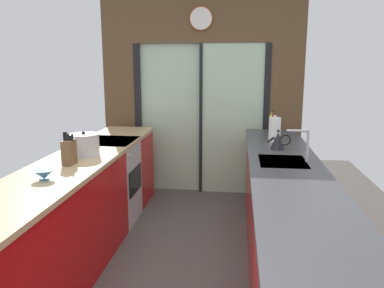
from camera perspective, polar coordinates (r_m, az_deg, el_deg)
name	(u,v)px	position (r m, az deg, el deg)	size (l,w,h in m)	color
ground_plane	(182,252)	(3.84, -1.45, -15.49)	(5.04, 7.60, 0.02)	#4C4742
back_wall_unit	(201,80)	(5.21, 1.36, 9.30)	(2.64, 0.12, 2.70)	brown
left_counter_run	(66,220)	(3.48, -17.92, -10.50)	(0.62, 3.80, 0.92)	#AD0C0F
right_counter_run	(286,222)	(3.36, 13.56, -11.08)	(0.62, 3.80, 0.92)	#AD0C0F
sink_faucet	(304,141)	(3.44, 16.07, 0.48)	(0.19, 0.02, 0.28)	#B7BABC
oven_range	(110,181)	(4.46, -11.92, -5.35)	(0.60, 0.60, 0.92)	#B7BABC
mixing_bowl_far	(44,174)	(3.03, -20.84, -4.16)	(0.16, 0.16, 0.07)	teal
knife_block	(69,152)	(3.39, -17.54, -1.10)	(0.09, 0.14, 0.28)	brown
stock_pot	(84,145)	(3.68, -15.52, -0.11)	(0.28, 0.28, 0.23)	#B7BABC
kettle	(278,141)	(3.90, 12.49, 0.49)	(0.23, 0.15, 0.20)	black
soap_bottle_near	(273,126)	(4.54, 11.70, 2.54)	(0.05, 0.05, 0.28)	#B23D2D
soap_bottle_far	(272,124)	(4.66, 11.59, 2.82)	(0.07, 0.07, 0.29)	#D1CC4C
paper_towel_roll	(275,130)	(4.27, 12.01, 2.05)	(0.14, 0.14, 0.29)	#B7BABC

